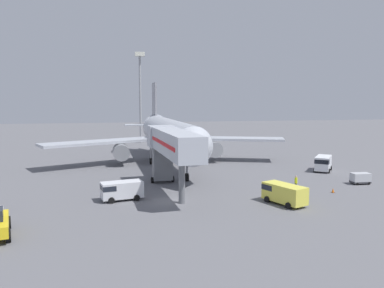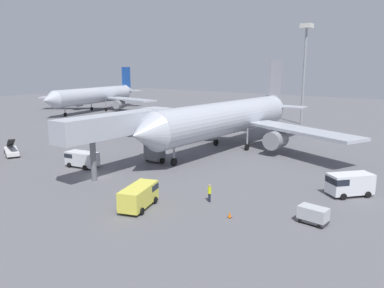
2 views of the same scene
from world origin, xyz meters
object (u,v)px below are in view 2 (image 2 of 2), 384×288
Objects in this scene: service_van_far_center at (81,158)px; airplane_background at (97,95)px; service_van_mid_right at (349,183)px; baggage_cart_rear_left at (313,214)px; service_van_outer_right at (139,195)px; safety_cone_alpha at (230,215)px; airplane_at_gate at (230,118)px; jet_bridge at (125,127)px; ground_crew_worker_foreground at (209,193)px; apron_light_mast at (305,54)px; belt_loader_truck at (11,150)px.

service_van_far_center is 0.11× the size of airplane_background.
service_van_mid_right is 9.36m from baggage_cart_rear_left.
service_van_outer_right is 86.32m from airplane_background.
service_van_outer_right is 8.85m from safety_cone_alpha.
safety_cone_alpha is at bearing -55.70° from airplane_at_gate.
airplane_background is (-60.78, 39.95, -0.90)m from jet_bridge.
ground_crew_worker_foreground is 0.08× the size of apron_light_mast.
belt_loader_truck is 0.14× the size of airplane_background.
airplane_background is at bearing -166.83° from apron_light_mast.
airplane_background is at bearing 131.49° from belt_loader_truck.
apron_light_mast reaches higher than airplane_background.
airplane_background is 63.66m from apron_light_mast.
service_van_mid_right is 33.44m from service_van_far_center.
service_van_mid_right is 2.70× the size of ground_crew_worker_foreground.
safety_cone_alpha is at bearing -115.90° from service_van_mid_right.
service_van_far_center is 21.44m from ground_crew_worker_foreground.
apron_light_mast reaches higher than belt_loader_truck.
belt_loader_truck is at bearing -174.31° from baggage_cart_rear_left.
service_van_mid_right is at bearing -61.12° from apron_light_mast.
service_van_far_center is 2.68× the size of ground_crew_worker_foreground.
airplane_at_gate is 17.58× the size of baggage_cart_rear_left.
service_van_mid_right is (22.85, -11.47, -3.82)m from airplane_at_gate.
apron_light_mast is (-10.87, 61.99, 15.12)m from service_van_outer_right.
airplane_background is at bearing 151.00° from safety_cone_alpha.
service_van_far_center reaches higher than baggage_cart_rear_left.
service_van_outer_right is (-14.35, -16.27, -0.11)m from service_van_mid_right.
service_van_far_center is at bearing 163.40° from service_van_outer_right.
belt_loader_truck is 0.27× the size of apron_light_mast.
ground_crew_worker_foreground is at bearing -60.18° from airplane_at_gate.
ground_crew_worker_foreground is at bearing 0.97° from service_van_far_center.
apron_light_mast reaches higher than jet_bridge.
belt_loader_truck is 39.82m from safety_cone_alpha.
airplane_at_gate is at bearing 124.30° from safety_cone_alpha.
service_van_outer_right is at bearing -35.13° from jet_bridge.
service_van_outer_right is at bearing -4.23° from belt_loader_truck.
service_van_outer_right reaches higher than service_van_far_center.
jet_bridge is 16.23m from ground_crew_worker_foreground.
airplane_background is (-71.84, 47.72, 3.67)m from service_van_outer_right.
airplane_background reaches higher than jet_bridge.
jet_bridge is 27.16m from service_van_mid_right.
belt_loader_truck reaches higher than service_van_mid_right.
belt_loader_truck reaches higher than service_van_far_center.
service_van_far_center is (14.53, 2.77, 0.44)m from belt_loader_truck.
service_van_mid_right is at bearing 64.10° from safety_cone_alpha.
apron_light_mast is (6.31, 56.88, 15.15)m from service_van_far_center.
apron_light_mast is at bearing 70.75° from belt_loader_truck.
service_van_far_center is 69.41m from airplane_background.
airplane_background reaches higher than service_van_outer_right.
baggage_cart_rear_left is (46.02, 4.59, 0.08)m from belt_loader_truck.
airplane_at_gate is 29.86m from safety_cone_alpha.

